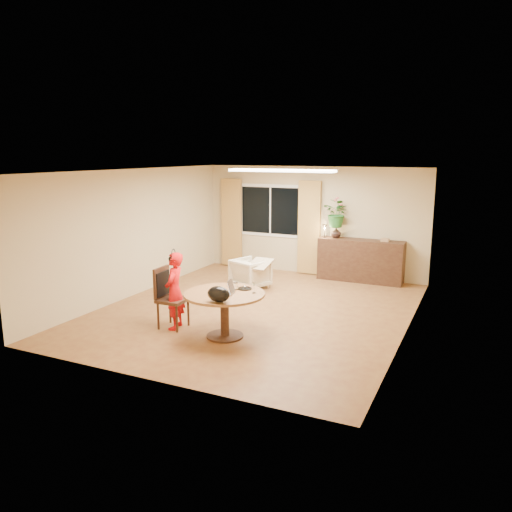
{
  "coord_description": "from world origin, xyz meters",
  "views": [
    {
      "loc": [
        3.79,
        -8.17,
        2.92
      ],
      "look_at": [
        0.1,
        -0.2,
        1.09
      ],
      "focal_mm": 35.0,
      "sensor_mm": 36.0,
      "label": 1
    }
  ],
  "objects_px": {
    "sideboard": "(361,260)",
    "child": "(175,291)",
    "dining_chair": "(173,298)",
    "dining_table": "(225,302)",
    "armchair": "(251,273)"
  },
  "relations": [
    {
      "from": "dining_chair",
      "to": "sideboard",
      "type": "bearing_deg",
      "value": 62.84
    },
    {
      "from": "dining_table",
      "to": "dining_chair",
      "type": "xyz_separation_m",
      "value": [
        -1.0,
        0.02,
        -0.06
      ]
    },
    {
      "from": "dining_table",
      "to": "child",
      "type": "distance_m",
      "value": 0.96
    },
    {
      "from": "dining_table",
      "to": "armchair",
      "type": "xyz_separation_m",
      "value": [
        -0.91,
        2.87,
        -0.25
      ]
    },
    {
      "from": "dining_table",
      "to": "child",
      "type": "height_order",
      "value": "child"
    },
    {
      "from": "dining_table",
      "to": "sideboard",
      "type": "distance_m",
      "value": 4.61
    },
    {
      "from": "child",
      "to": "armchair",
      "type": "relative_size",
      "value": 1.83
    },
    {
      "from": "dining_chair",
      "to": "sideboard",
      "type": "xyz_separation_m",
      "value": [
        2.13,
        4.45,
        -0.03
      ]
    },
    {
      "from": "dining_chair",
      "to": "child",
      "type": "relative_size",
      "value": 0.79
    },
    {
      "from": "sideboard",
      "to": "dining_chair",
      "type": "bearing_deg",
      "value": -115.62
    },
    {
      "from": "dining_chair",
      "to": "child",
      "type": "xyz_separation_m",
      "value": [
        0.05,
        -0.01,
        0.14
      ]
    },
    {
      "from": "sideboard",
      "to": "child",
      "type": "bearing_deg",
      "value": -115.04
    },
    {
      "from": "child",
      "to": "armchair",
      "type": "distance_m",
      "value": 2.88
    },
    {
      "from": "dining_table",
      "to": "armchair",
      "type": "relative_size",
      "value": 1.81
    },
    {
      "from": "dining_table",
      "to": "dining_chair",
      "type": "relative_size",
      "value": 1.25
    }
  ]
}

